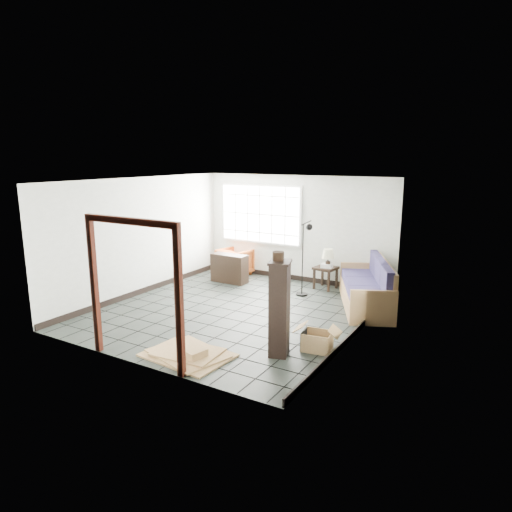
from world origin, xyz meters
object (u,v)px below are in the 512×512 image
Objects in this scene: side_table at (326,271)px; tall_shelf at (279,308)px; armchair at (235,260)px; futon_sofa at (369,290)px.

side_table is 0.35× the size of tall_shelf.
armchair is 5.02m from tall_shelf.
tall_shelf is at bearing 142.46° from armchair.
futon_sofa is at bearing 179.58° from armchair.
tall_shelf is (3.29, -3.77, 0.39)m from armchair.
futon_sofa is at bearing 62.57° from tall_shelf.
futon_sofa is 3.14× the size of armchair.
side_table is 3.86m from tall_shelf.
futon_sofa is 3.88m from armchair.
futon_sofa reaches higher than armchair.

